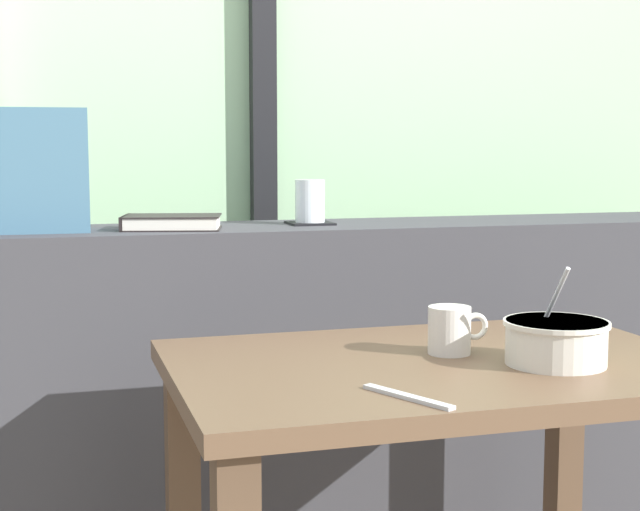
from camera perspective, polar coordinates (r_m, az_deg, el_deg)
The scene contains 11 objects.
outdoor_backdrop at distance 2.84m, azimuth -3.28°, elevation 13.38°, with size 4.80×0.08×2.80m, color #9EC699.
window_divider_post at distance 2.76m, azimuth -3.47°, elevation 11.49°, with size 0.07×0.05×2.60m, color black.
dark_console_ledge at distance 2.28m, azimuth 0.66°, elevation -9.26°, with size 2.80×0.31×0.89m, color #38383D.
breakfast_table at distance 1.69m, azimuth 7.09°, elevation -10.60°, with size 0.92×0.62×0.70m.
coaster_square at distance 2.19m, azimuth -0.61°, elevation 1.97°, with size 0.10×0.10×0.01m, color black.
juice_glass at distance 2.19m, azimuth -0.61°, elevation 3.25°, with size 0.07×0.07×0.10m.
closed_book at distance 2.08m, azimuth -8.98°, elevation 2.00°, with size 0.24×0.18×0.03m.
throw_pillow at distance 2.10m, azimuth -18.19°, elevation 4.91°, with size 0.32×0.14×0.26m, color #426B84.
soup_bowl at distance 1.65m, azimuth 14.07°, elevation -5.12°, with size 0.18×0.18×0.17m.
fork_utensil at distance 1.40m, azimuth 5.32°, elevation -8.50°, with size 0.02×0.17×0.01m, color silver.
ceramic_mug at distance 1.70m, azimuth 7.90°, elevation -4.49°, with size 0.11×0.08×0.08m.
Camera 1 is at (-0.64, -1.54, 1.07)m, focal length 52.94 mm.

